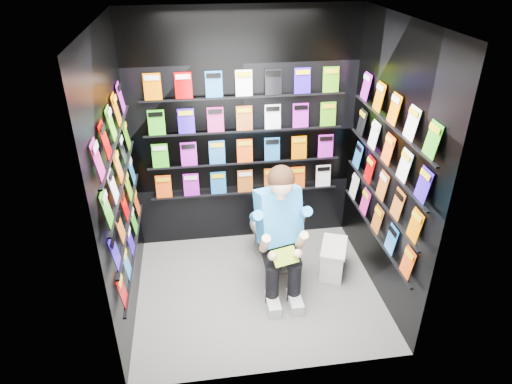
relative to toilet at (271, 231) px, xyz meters
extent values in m
plane|color=slate|center=(-0.21, -0.50, -0.37)|extent=(2.40, 2.40, 0.00)
plane|color=white|center=(-0.21, -0.50, 2.23)|extent=(2.40, 2.40, 0.00)
cube|color=black|center=(-0.21, 0.50, 0.93)|extent=(2.40, 0.04, 2.60)
cube|color=black|center=(-0.21, -1.50, 0.93)|extent=(2.40, 0.04, 2.60)
cube|color=black|center=(-1.41, -0.50, 0.93)|extent=(0.04, 2.00, 2.60)
cube|color=black|center=(0.99, -0.50, 0.93)|extent=(0.04, 2.00, 2.60)
imported|color=white|center=(0.00, 0.00, 0.00)|extent=(0.60, 0.83, 0.73)
cube|color=silver|center=(0.61, -0.32, -0.21)|extent=(0.37, 0.47, 0.31)
cube|color=silver|center=(0.61, -0.32, -0.04)|extent=(0.39, 0.50, 0.03)
cube|color=green|center=(0.00, -0.73, 0.21)|extent=(0.27, 0.20, 0.10)
camera|label=1|loc=(-0.75, -4.01, 2.77)|focal=32.00mm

